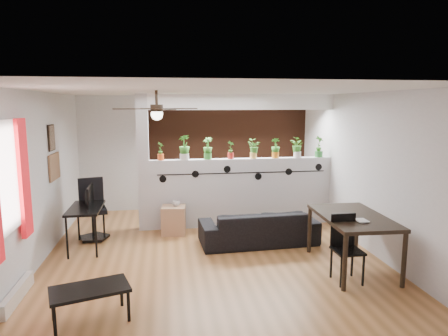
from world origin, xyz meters
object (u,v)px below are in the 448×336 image
ceiling_fan (157,111)px  potted_plant_3 (231,149)px  sofa (258,227)px  coffee_table (90,291)px  dining_table (353,221)px  office_chair (93,213)px  potted_plant_1 (184,147)px  potted_plant_5 (276,147)px  potted_plant_2 (208,148)px  potted_plant_4 (253,148)px  potted_plant_7 (319,146)px  cube_shelf (174,220)px  potted_plant_0 (161,150)px  folding_chair (345,242)px  cup (176,203)px  computer_desk (86,211)px  potted_plant_6 (297,147)px

ceiling_fan → potted_plant_3: bearing=52.6°
sofa → coffee_table: size_ratio=2.04×
dining_table → office_chair: bearing=154.4°
potted_plant_1 → potted_plant_5: 1.81m
ceiling_fan → potted_plant_2: 2.15m
potted_plant_4 → potted_plant_7: bearing=0.0°
sofa → coffee_table: sofa is taller
potted_plant_5 → cube_shelf: size_ratio=0.75×
potted_plant_0 → sofa: (1.66, -1.10, -1.26)m
potted_plant_5 → potted_plant_7: (0.90, 0.00, 0.02)m
potted_plant_2 → sofa: size_ratio=0.22×
potted_plant_5 → dining_table: (0.52, -2.35, -0.84)m
potted_plant_5 → potted_plant_7: size_ratio=0.92×
folding_chair → cup: bearing=133.8°
computer_desk → office_chair: 0.52m
ceiling_fan → folding_chair: (2.52, -0.90, -1.77)m
potted_plant_4 → potted_plant_6: (0.90, 0.00, 0.02)m
cube_shelf → potted_plant_3: bearing=23.7°
potted_plant_4 → ceiling_fan: bearing=-135.4°
potted_plant_2 → coffee_table: (-1.68, -3.31, -1.22)m
sofa → coffee_table: bearing=39.2°
potted_plant_6 → potted_plant_5: bearing=-180.0°
potted_plant_1 → potted_plant_5: bearing=-0.0°
potted_plant_7 → folding_chair: (-0.66, -2.70, -1.04)m
potted_plant_2 → potted_plant_4: potted_plant_2 is taller
dining_table → folding_chair: folding_chair is taller
dining_table → coffee_table: 3.70m
potted_plant_6 → sofa: 1.99m
potted_plant_0 → potted_plant_4: (1.81, 0.00, 0.01)m
potted_plant_1 → coffee_table: bearing=-110.4°
potted_plant_0 → cup: size_ratio=2.73×
cube_shelf → computer_desk: bearing=-153.4°
potted_plant_1 → potted_plant_6: bearing=0.0°
office_chair → folding_chair: bearing=-31.3°
potted_plant_2 → folding_chair: potted_plant_2 is taller
potted_plant_2 → potted_plant_3: size_ratio=1.19×
computer_desk → office_chair: office_chair is taller
potted_plant_2 → potted_plant_6: bearing=0.0°
cup → computer_desk: (-1.51, -0.55, 0.06)m
potted_plant_1 → potted_plant_7: 2.71m
potted_plant_4 → folding_chair: (0.69, -2.70, -1.01)m
potted_plant_4 → office_chair: bearing=-171.9°
potted_plant_3 → sofa: size_ratio=0.19×
potted_plant_1 → potted_plant_6: potted_plant_1 is taller
potted_plant_6 → cube_shelf: 2.84m
potted_plant_3 → sofa: bearing=-74.3°
office_chair → sofa: bearing=-13.0°
potted_plant_4 → cube_shelf: size_ratio=0.72×
computer_desk → coffee_table: (0.47, -2.39, -0.30)m
potted_plant_0 → potted_plant_7: potted_plant_7 is taller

